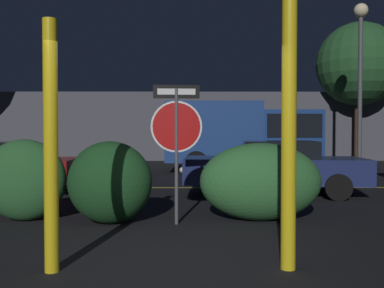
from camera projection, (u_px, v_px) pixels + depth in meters
ground_plane at (162, 267)px, 4.82m from camera, size 260.00×260.00×0.00m
road_center_stripe at (178, 188)px, 11.67m from camera, size 34.40×0.12×0.01m
stop_sign at (176, 128)px, 7.02m from camera, size 0.85×0.07×2.30m
yellow_pole_left at (51, 146)px, 4.62m from camera, size 0.16×0.16×2.74m
yellow_pole_right at (289, 114)px, 4.71m from camera, size 0.16×0.16×3.46m
hedge_bush_1 at (24, 180)px, 7.33m from camera, size 1.44×0.82×1.40m
hedge_bush_2 at (110, 182)px, 7.10m from camera, size 1.40×1.04×1.37m
hedge_bush_3 at (260, 182)px, 7.36m from camera, size 2.09×1.11×1.34m
passing_car_2 at (275, 167)px, 10.37m from camera, size 4.49×2.10×1.30m
delivery_truck at (244, 133)px, 16.39m from camera, size 5.80×2.71×2.64m
street_lamp at (360, 53)px, 15.98m from camera, size 0.53×0.53×6.32m
tree_1 at (358, 64)px, 21.61m from camera, size 4.18×4.18×7.05m
building_backdrop at (185, 127)px, 24.70m from camera, size 27.35×4.59×3.63m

